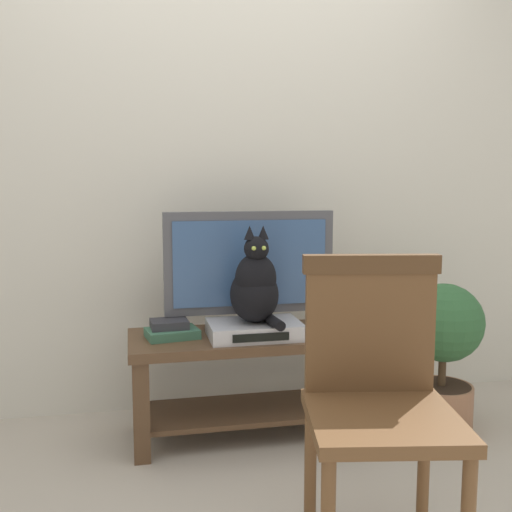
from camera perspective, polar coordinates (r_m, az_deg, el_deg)
The scene contains 9 objects.
ground_plane at distance 2.49m, azimuth 0.78°, elevation -21.30°, with size 12.00×12.00×0.00m, color #ADA393.
back_wall at distance 3.17m, azimuth -3.22°, elevation 11.04°, with size 7.00×0.12×2.80m, color beige.
tv_stand at distance 2.83m, azimuth -0.21°, elevation -10.39°, with size 1.14×0.45×0.48m.
tv at distance 2.82m, azimuth -0.62°, elevation -1.23°, with size 0.81×0.20×0.56m.
media_box at distance 2.72m, azimuth -0.16°, elevation -7.01°, with size 0.41×0.28×0.07m.
cat at distance 2.67m, azimuth -0.08°, elevation -2.96°, with size 0.22×0.32×0.44m.
wooden_chair at distance 1.91m, azimuth 11.46°, elevation -12.09°, with size 0.51×0.51×0.96m.
book_stack at distance 2.75m, azimuth -8.09°, elevation -6.99°, with size 0.25×0.20×0.08m.
potted_plant at distance 2.98m, azimuth 17.39°, elevation -8.34°, with size 0.37×0.37×0.71m.
Camera 1 is at (-0.49, -2.13, 1.19)m, focal length 41.99 mm.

